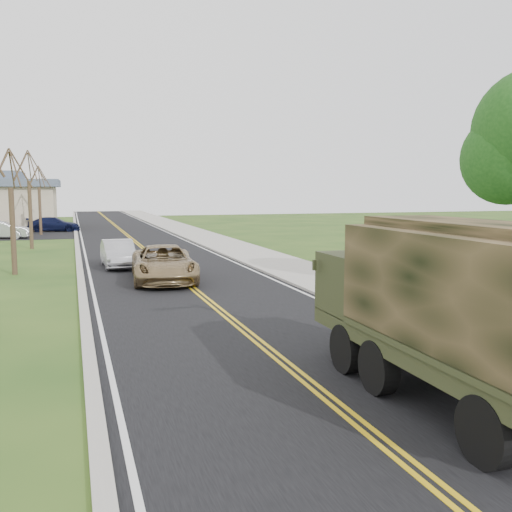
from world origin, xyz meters
name	(u,v)px	position (x,y,z in m)	size (l,w,h in m)	color
ground	(435,486)	(0.00, 0.00, 0.00)	(160.00, 160.00, 0.00)	#244416
road	(131,239)	(0.00, 40.00, 0.01)	(8.00, 120.00, 0.01)	black
curb_right	(183,237)	(4.15, 40.00, 0.06)	(0.30, 120.00, 0.12)	#9E998E
sidewalk_right	(204,236)	(5.90, 40.00, 0.05)	(3.20, 120.00, 0.10)	#9E998E
curb_left	(77,239)	(-4.15, 40.00, 0.05)	(0.30, 120.00, 0.10)	#9E998E
bare_tree_b	(12,221)	(-7.00, 22.00, 2.48)	(1.83, 2.14, 5.73)	#38281C
bare_tree_c	(30,207)	(-7.00, 34.00, 2.78)	(2.04, 2.39, 6.42)	#38281C
bare_tree_d	(40,205)	(-7.00, 46.00, 2.55)	(1.88, 2.20, 5.91)	#38281C
military_truck	(451,300)	(2.02, 2.47, 1.91)	(2.42, 6.73, 3.34)	black
suv_champagne	(164,264)	(-0.80, 17.84, 0.77)	(2.55, 5.53, 1.54)	#907851
sedan_silver	(118,254)	(-2.27, 23.07, 0.69)	(1.46, 4.17, 1.37)	#B8B8BD
lot_car_silver	(1,230)	(-9.81, 42.90, 0.71)	(1.50, 4.31, 1.42)	#B2B2B7
lot_car_navy	(54,224)	(-6.03, 50.00, 0.67)	(1.89, 4.64, 1.35)	black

